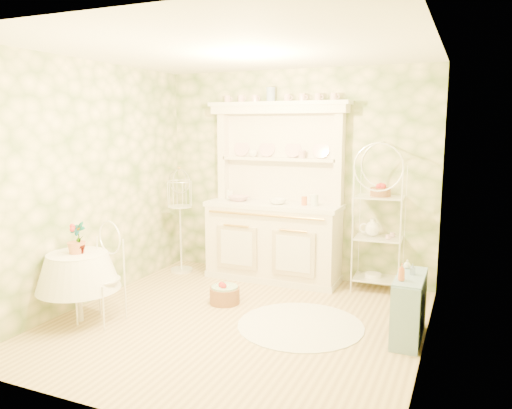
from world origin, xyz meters
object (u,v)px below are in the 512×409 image
at_px(round_table, 79,284).
at_px(bakers_rack, 379,222).
at_px(birdcage_stand, 180,221).
at_px(floor_basket, 225,295).
at_px(kitchen_dresser, 273,192).
at_px(side_shelf, 409,306).
at_px(cafe_chair, 100,276).

bearing_deg(round_table, bakers_rack, 39.92).
distance_m(birdcage_stand, floor_basket, 1.54).
bearing_deg(floor_basket, birdcage_stand, 141.91).
bearing_deg(kitchen_dresser, bakers_rack, 3.85).
relative_size(side_shelf, birdcage_stand, 0.54).
bearing_deg(round_table, birdcage_stand, 89.52).
bearing_deg(side_shelf, floor_basket, 173.04).
relative_size(bakers_rack, cafe_chair, 1.73).
bearing_deg(bakers_rack, birdcage_stand, -177.50).
xyz_separation_m(kitchen_dresser, cafe_chair, (-1.07, -2.05, -0.65)).
relative_size(kitchen_dresser, round_table, 2.95).
height_order(kitchen_dresser, side_shelf, kitchen_dresser).
relative_size(kitchen_dresser, bakers_rack, 1.35).
distance_m(side_shelf, cafe_chair, 3.04).
height_order(birdcage_stand, floor_basket, birdcage_stand).
relative_size(birdcage_stand, floor_basket, 4.81).
bearing_deg(cafe_chair, bakers_rack, 56.06).
relative_size(round_table, birdcage_stand, 0.55).
bearing_deg(side_shelf, bakers_rack, 109.24).
xyz_separation_m(kitchen_dresser, birdcage_stand, (-1.28, -0.19, -0.44)).
bearing_deg(birdcage_stand, bakers_rack, 6.02).
relative_size(cafe_chair, birdcage_stand, 0.70).
bearing_deg(birdcage_stand, cafe_chair, -83.53).
bearing_deg(bakers_rack, side_shelf, -71.83).
xyz_separation_m(kitchen_dresser, round_table, (-1.30, -2.11, -0.76)).
height_order(kitchen_dresser, birdcage_stand, kitchen_dresser).
distance_m(cafe_chair, floor_basket, 1.40).
xyz_separation_m(round_table, floor_basket, (1.13, 1.05, -0.29)).
bearing_deg(birdcage_stand, side_shelf, -18.25).
xyz_separation_m(kitchen_dresser, side_shelf, (1.85, -1.22, -0.82)).
height_order(cafe_chair, floor_basket, cafe_chair).
distance_m(bakers_rack, cafe_chair, 3.23).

